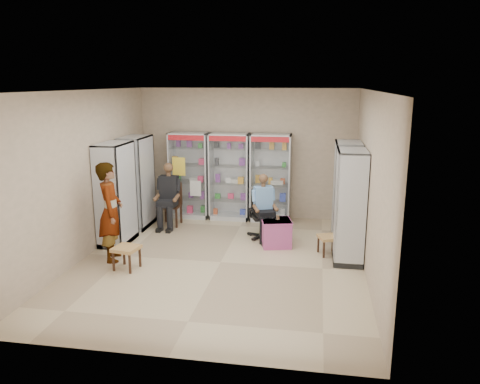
% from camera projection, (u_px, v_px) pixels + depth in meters
% --- Properties ---
extents(floor, '(6.00, 6.00, 0.00)m').
position_uv_depth(floor, '(221.00, 262.00, 8.34)').
color(floor, tan).
rests_on(floor, ground).
extents(room_shell, '(5.02, 6.02, 3.01)m').
position_uv_depth(room_shell, '(220.00, 153.00, 7.89)').
color(room_shell, '#C1AA8F').
rests_on(room_shell, ground).
extents(cabinet_back_left, '(0.90, 0.50, 2.00)m').
position_uv_depth(cabinet_back_left, '(190.00, 175.00, 10.94)').
color(cabinet_back_left, '#A6A8AD').
rests_on(cabinet_back_left, floor).
extents(cabinet_back_mid, '(0.90, 0.50, 2.00)m').
position_uv_depth(cabinet_back_mid, '(230.00, 177.00, 10.79)').
color(cabinet_back_mid, '#9FA2A5').
rests_on(cabinet_back_mid, floor).
extents(cabinet_back_right, '(0.90, 0.50, 2.00)m').
position_uv_depth(cabinet_back_right, '(270.00, 178.00, 10.64)').
color(cabinet_back_right, '#BABCC2').
rests_on(cabinet_back_right, floor).
extents(cabinet_right_far, '(0.90, 0.50, 2.00)m').
position_uv_depth(cabinet_right_far, '(346.00, 192.00, 9.29)').
color(cabinet_right_far, '#A2A4A9').
rests_on(cabinet_right_far, floor).
extents(cabinet_right_near, '(0.90, 0.50, 2.00)m').
position_uv_depth(cabinet_right_near, '(350.00, 206.00, 8.24)').
color(cabinet_right_near, '#B7BABE').
rests_on(cabinet_right_near, floor).
extents(cabinet_left_far, '(0.90, 0.50, 2.00)m').
position_uv_depth(cabinet_left_far, '(137.00, 182.00, 10.20)').
color(cabinet_left_far, silver).
rests_on(cabinet_left_far, floor).
extents(cabinet_left_near, '(0.90, 0.50, 2.00)m').
position_uv_depth(cabinet_left_near, '(116.00, 194.00, 9.14)').
color(cabinet_left_near, silver).
rests_on(cabinet_left_near, floor).
extents(wooden_chair, '(0.42, 0.42, 0.94)m').
position_uv_depth(wooden_chair, '(171.00, 205.00, 10.40)').
color(wooden_chair, black).
rests_on(wooden_chair, floor).
extents(seated_customer, '(0.44, 0.60, 1.34)m').
position_uv_depth(seated_customer, '(170.00, 196.00, 10.31)').
color(seated_customer, black).
rests_on(seated_customer, floor).
extents(office_chair, '(0.71, 0.71, 0.99)m').
position_uv_depth(office_chair, '(263.00, 214.00, 9.56)').
color(office_chair, black).
rests_on(office_chair, floor).
extents(seated_shopkeeper, '(0.60, 0.69, 1.26)m').
position_uv_depth(seated_shopkeeper, '(263.00, 208.00, 9.48)').
color(seated_shopkeeper, '#6291C1').
rests_on(seated_shopkeeper, floor).
extents(pink_trunk, '(0.65, 0.64, 0.52)m').
position_uv_depth(pink_trunk, '(276.00, 233.00, 9.13)').
color(pink_trunk, '#BA4A7C').
rests_on(pink_trunk, floor).
extents(tea_glass, '(0.07, 0.07, 0.10)m').
position_uv_depth(tea_glass, '(278.00, 217.00, 9.09)').
color(tea_glass, '#511D06').
rests_on(tea_glass, pink_trunk).
extents(woven_stool_a, '(0.46, 0.46, 0.36)m').
position_uv_depth(woven_stool_a, '(328.00, 245.00, 8.68)').
color(woven_stool_a, '#9F7943').
rests_on(woven_stool_a, floor).
extents(woven_stool_b, '(0.46, 0.46, 0.40)m').
position_uv_depth(woven_stool_b, '(127.00, 258.00, 8.01)').
color(woven_stool_b, '#AC7648').
rests_on(woven_stool_b, floor).
extents(standing_man, '(0.61, 0.75, 1.78)m').
position_uv_depth(standing_man, '(110.00, 212.00, 8.28)').
color(standing_man, gray).
rests_on(standing_man, floor).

